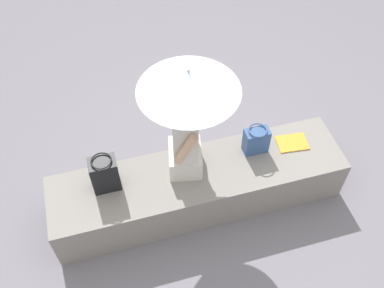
{
  "coord_description": "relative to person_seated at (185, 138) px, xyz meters",
  "views": [
    {
      "loc": [
        0.67,
        2.15,
        3.64
      ],
      "look_at": [
        0.05,
        -0.05,
        0.82
      ],
      "focal_mm": 41.18,
      "sensor_mm": 36.0,
      "label": 1
    }
  ],
  "objects": [
    {
      "name": "tote_bag_canvas",
      "position": [
        0.7,
        0.03,
        -0.21
      ],
      "size": [
        0.23,
        0.17,
        0.36
      ],
      "color": "black",
      "rests_on": "stone_bench"
    },
    {
      "name": "handbag_black",
      "position": [
        -0.66,
        0.0,
        -0.25
      ],
      "size": [
        0.22,
        0.17,
        0.28
      ],
      "color": "#335184",
      "rests_on": "stone_bench"
    },
    {
      "name": "magazine",
      "position": [
        -1.02,
        0.02,
        -0.38
      ],
      "size": [
        0.3,
        0.23,
        0.01
      ],
      "primitive_type": "cube",
      "rotation": [
        0.0,
        0.0,
        -0.1
      ],
      "color": "gold",
      "rests_on": "stone_bench"
    },
    {
      "name": "ground_plane",
      "position": [
        -0.09,
        0.1,
        -0.86
      ],
      "size": [
        14.0,
        14.0,
        0.0
      ],
      "primitive_type": "plane",
      "color": "slate"
    },
    {
      "name": "stone_bench",
      "position": [
        -0.09,
        0.1,
        -0.62
      ],
      "size": [
        2.66,
        0.63,
        0.47
      ],
      "primitive_type": "cube",
      "color": "gray",
      "rests_on": "ground"
    },
    {
      "name": "person_seated",
      "position": [
        0.0,
        0.0,
        0.0
      ],
      "size": [
        0.34,
        0.5,
        0.9
      ],
      "color": "beige",
      "rests_on": "stone_bench"
    },
    {
      "name": "parasol",
      "position": [
        -0.04,
        -0.01,
        0.6
      ],
      "size": [
        0.79,
        0.79,
        1.11
      ],
      "color": "#B7B7BC",
      "rests_on": "stone_bench"
    }
  ]
}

